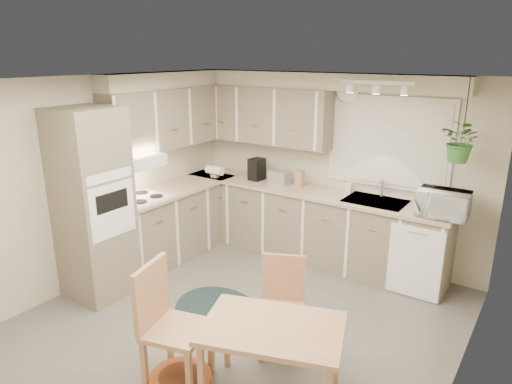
% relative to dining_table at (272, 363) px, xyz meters
% --- Properties ---
extents(floor, '(4.20, 4.20, 0.00)m').
position_rel_dining_table_xyz_m(floor, '(-0.85, 0.72, -0.33)').
color(floor, '#635F57').
rests_on(floor, ground).
extents(ceiling, '(4.20, 4.20, 0.00)m').
position_rel_dining_table_xyz_m(ceiling, '(-0.85, 0.72, 2.07)').
color(ceiling, silver).
rests_on(ceiling, wall_back).
extents(wall_back, '(4.00, 0.04, 2.40)m').
position_rel_dining_table_xyz_m(wall_back, '(-0.85, 2.82, 0.87)').
color(wall_back, beige).
rests_on(wall_back, floor).
extents(wall_front, '(4.00, 0.04, 2.40)m').
position_rel_dining_table_xyz_m(wall_front, '(-0.85, -1.38, 0.87)').
color(wall_front, beige).
rests_on(wall_front, floor).
extents(wall_left, '(0.04, 4.20, 2.40)m').
position_rel_dining_table_xyz_m(wall_left, '(-2.85, 0.72, 0.87)').
color(wall_left, beige).
rests_on(wall_left, floor).
extents(wall_right, '(0.04, 4.20, 2.40)m').
position_rel_dining_table_xyz_m(wall_right, '(1.15, 0.72, 0.87)').
color(wall_right, beige).
rests_on(wall_right, floor).
extents(base_cab_left, '(0.60, 1.85, 0.90)m').
position_rel_dining_table_xyz_m(base_cab_left, '(-2.55, 1.59, 0.12)').
color(base_cab_left, gray).
rests_on(base_cab_left, floor).
extents(base_cab_back, '(3.60, 0.60, 0.90)m').
position_rel_dining_table_xyz_m(base_cab_back, '(-1.05, 2.52, 0.12)').
color(base_cab_back, gray).
rests_on(base_cab_back, floor).
extents(counter_left, '(0.64, 1.89, 0.04)m').
position_rel_dining_table_xyz_m(counter_left, '(-2.54, 1.59, 0.59)').
color(counter_left, tan).
rests_on(counter_left, base_cab_left).
extents(counter_back, '(3.64, 0.64, 0.04)m').
position_rel_dining_table_xyz_m(counter_back, '(-1.05, 2.51, 0.59)').
color(counter_back, tan).
rests_on(counter_back, base_cab_back).
extents(oven_stack, '(0.65, 0.65, 2.10)m').
position_rel_dining_table_xyz_m(oven_stack, '(-2.53, 0.34, 0.72)').
color(oven_stack, gray).
rests_on(oven_stack, floor).
extents(wall_oven_face, '(0.02, 0.56, 0.58)m').
position_rel_dining_table_xyz_m(wall_oven_face, '(-2.21, 0.34, 0.72)').
color(wall_oven_face, white).
rests_on(wall_oven_face, oven_stack).
extents(upper_cab_left, '(0.35, 2.00, 0.75)m').
position_rel_dining_table_xyz_m(upper_cab_left, '(-2.68, 1.72, 1.49)').
color(upper_cab_left, gray).
rests_on(upper_cab_left, wall_left).
extents(upper_cab_back, '(2.00, 0.35, 0.75)m').
position_rel_dining_table_xyz_m(upper_cab_back, '(-1.85, 2.64, 1.49)').
color(upper_cab_back, gray).
rests_on(upper_cab_back, wall_back).
extents(soffit_left, '(0.30, 2.00, 0.20)m').
position_rel_dining_table_xyz_m(soffit_left, '(-2.70, 1.72, 1.97)').
color(soffit_left, beige).
rests_on(soffit_left, wall_left).
extents(soffit_back, '(3.60, 0.30, 0.20)m').
position_rel_dining_table_xyz_m(soffit_back, '(-1.05, 2.67, 1.97)').
color(soffit_back, beige).
rests_on(soffit_back, wall_back).
extents(cooktop, '(0.52, 0.58, 0.02)m').
position_rel_dining_table_xyz_m(cooktop, '(-2.53, 1.02, 0.61)').
color(cooktop, white).
rests_on(cooktop, counter_left).
extents(range_hood, '(0.40, 0.60, 0.14)m').
position_rel_dining_table_xyz_m(range_hood, '(-2.55, 1.02, 1.07)').
color(range_hood, white).
rests_on(range_hood, upper_cab_left).
extents(window_blinds, '(1.40, 0.02, 1.00)m').
position_rel_dining_table_xyz_m(window_blinds, '(-0.15, 2.79, 1.27)').
color(window_blinds, white).
rests_on(window_blinds, wall_back).
extents(window_frame, '(1.50, 0.02, 1.10)m').
position_rel_dining_table_xyz_m(window_frame, '(-0.15, 2.80, 1.27)').
color(window_frame, silver).
rests_on(window_frame, wall_back).
extents(sink, '(0.70, 0.48, 0.10)m').
position_rel_dining_table_xyz_m(sink, '(-0.15, 2.52, 0.57)').
color(sink, '#9FA1A7').
rests_on(sink, counter_back).
extents(dishwasher_front, '(0.58, 0.02, 0.83)m').
position_rel_dining_table_xyz_m(dishwasher_front, '(0.45, 2.21, 0.09)').
color(dishwasher_front, white).
rests_on(dishwasher_front, base_cab_back).
extents(track_light_bar, '(0.80, 0.04, 0.04)m').
position_rel_dining_table_xyz_m(track_light_bar, '(-0.15, 2.27, 2.00)').
color(track_light_bar, white).
rests_on(track_light_bar, ceiling).
extents(wall_clock, '(0.30, 0.03, 0.30)m').
position_rel_dining_table_xyz_m(wall_clock, '(-0.70, 2.79, 1.85)').
color(wall_clock, '#EEB754').
rests_on(wall_clock, wall_back).
extents(dining_table, '(1.23, 1.01, 0.66)m').
position_rel_dining_table_xyz_m(dining_table, '(0.00, 0.00, 0.00)').
color(dining_table, tan).
rests_on(dining_table, floor).
extents(chair_left, '(0.60, 0.60, 1.04)m').
position_rel_dining_table_xyz_m(chair_left, '(-0.75, -0.26, 0.19)').
color(chair_left, tan).
rests_on(chair_left, floor).
extents(chair_back, '(0.55, 0.55, 0.88)m').
position_rel_dining_table_xyz_m(chair_back, '(-0.26, 0.56, 0.11)').
color(chair_back, tan).
rests_on(chair_back, floor).
extents(braided_rug, '(1.42, 1.28, 0.01)m').
position_rel_dining_table_xyz_m(braided_rug, '(-1.14, 0.74, -0.33)').
color(braided_rug, black).
rests_on(braided_rug, floor).
extents(pet_bed, '(0.58, 0.58, 0.12)m').
position_rel_dining_table_xyz_m(pet_bed, '(-0.68, -0.32, -0.27)').
color(pet_bed, '#C56727').
rests_on(pet_bed, floor).
extents(microwave, '(0.53, 0.30, 0.35)m').
position_rel_dining_table_xyz_m(microwave, '(0.62, 2.42, 0.78)').
color(microwave, white).
rests_on(microwave, counter_back).
extents(soap_bottle, '(0.12, 0.20, 0.08)m').
position_rel_dining_table_xyz_m(soap_bottle, '(-0.55, 2.67, 0.65)').
color(soap_bottle, white).
rests_on(soap_bottle, counter_back).
extents(hanging_plant, '(0.54, 0.56, 0.34)m').
position_rel_dining_table_xyz_m(hanging_plant, '(0.73, 2.42, 1.39)').
color(hanging_plant, '#356D2B').
rests_on(hanging_plant, ceiling).
extents(coffee_maker, '(0.19, 0.22, 0.30)m').
position_rel_dining_table_xyz_m(coffee_maker, '(-1.86, 2.52, 0.76)').
color(coffee_maker, black).
rests_on(coffee_maker, counter_back).
extents(toaster, '(0.30, 0.19, 0.17)m').
position_rel_dining_table_xyz_m(toaster, '(-1.50, 2.54, 0.69)').
color(toaster, '#9FA1A7').
rests_on(toaster, counter_back).
extents(knife_block, '(0.11, 0.11, 0.21)m').
position_rel_dining_table_xyz_m(knife_block, '(-1.21, 2.57, 0.71)').
color(knife_block, tan).
rests_on(knife_block, counter_back).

